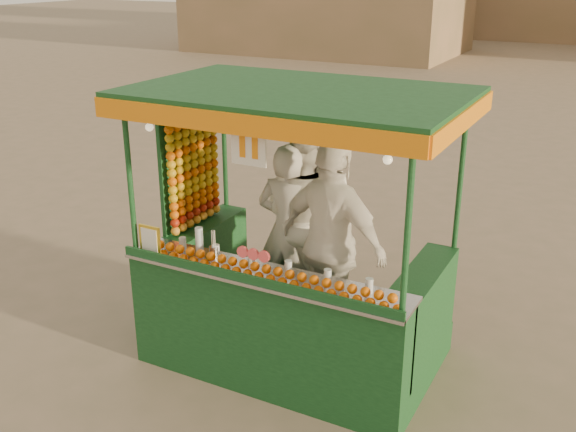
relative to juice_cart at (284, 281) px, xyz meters
The scene contains 5 objects.
ground 0.80m from the juice_cart, 37.49° to the left, with size 90.00×90.00×0.00m, color #726551.
juice_cart is the anchor object (origin of this frame).
vendor_left 0.48m from the juice_cart, 111.73° to the left, with size 0.60×0.41×1.58m.
vendor_middle 0.66m from the juice_cart, 95.26° to the left, with size 0.95×0.79×1.76m.
vendor_right 0.57m from the juice_cart, 11.67° to the left, with size 1.11×0.69×1.76m.
Camera 1 is at (2.19, -4.62, 3.28)m, focal length 41.64 mm.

